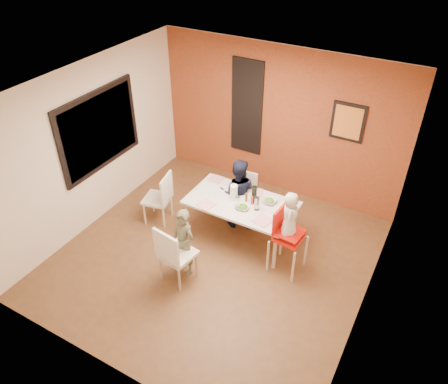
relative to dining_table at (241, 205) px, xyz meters
The scene contains 35 objects.
ground 0.90m from the dining_table, 101.50° to the right, with size 4.50×4.50×0.00m, color brown.
ceiling 2.16m from the dining_table, 101.50° to the right, with size 4.50×4.50×0.02m, color white.
wall_back 1.78m from the dining_table, 94.48° to the left, with size 4.50×0.02×2.70m, color #F0E1C7.
wall_front 2.96m from the dining_table, 92.53° to the right, with size 4.50×0.02×2.70m, color #F0E1C7.
wall_left 2.56m from the dining_table, 165.25° to the right, with size 0.02×4.50×2.70m, color #F0E1C7.
wall_right 2.32m from the dining_table, 16.42° to the right, with size 0.02×4.50×2.70m, color #F0E1C7.
brick_accent_wall 1.76m from the dining_table, 94.54° to the left, with size 4.50×0.02×2.70m, color maroon.
picture_window_frame 2.55m from the dining_table, 169.72° to the right, with size 0.05×1.70×1.30m, color black.
picture_window_pane 2.54m from the dining_table, 169.66° to the right, with size 0.02×1.55×1.15m, color black.
glassblock_strip 1.95m from the dining_table, 114.59° to the left, with size 0.55×0.03×1.70m, color silver.
glassblock_surround 1.94m from the dining_table, 114.66° to the left, with size 0.60×0.03×1.76m, color black.
art_print_frame 2.16m from the dining_table, 55.90° to the left, with size 0.54×0.03×0.64m, color black.
art_print_canvas 2.15m from the dining_table, 55.65° to the left, with size 0.44×0.01×0.54m, color orange.
dining_table is the anchor object (origin of this frame).
chair_near 1.39m from the dining_table, 105.78° to the right, with size 0.51×0.51×0.97m.
chair_far 0.58m from the dining_table, 112.61° to the left, with size 0.43×0.43×0.85m.
chair_left 1.39m from the dining_table, 168.45° to the right, with size 0.51×0.51×0.92m.
high_chair 0.93m from the dining_table, 18.92° to the right, with size 0.48×0.48×1.06m.
child_near 1.15m from the dining_table, 108.46° to the right, with size 0.40×0.26×1.10m, color brown.
child_far 0.34m from the dining_table, 126.71° to the left, with size 0.61×0.47×1.25m, color black.
toddler 1.02m from the dining_table, 18.60° to the right, with size 0.36×0.23×0.74m, color silver.
plate_near_left 0.56m from the dining_table, 142.85° to the right, with size 0.24×0.24×0.01m, color white.
plate_far_mid 0.35m from the dining_table, 75.00° to the left, with size 0.22×0.22×0.01m, color white.
plate_near_right 0.56m from the dining_table, 28.58° to the right, with size 0.24×0.24×0.01m, color white.
plate_far_left 0.75m from the dining_table, 151.98° to the left, with size 0.23×0.23×0.01m, color silver.
salad_bowl_a 0.19m from the dining_table, 55.46° to the right, with size 0.20×0.20×0.05m, color white.
salad_bowl_b 0.44m from the dining_table, 27.02° to the left, with size 0.22×0.22×0.05m, color white.
wine_bottle 0.29m from the dining_table, 24.15° to the left, with size 0.08×0.08×0.30m, color black.
wine_glass_a 0.25m from the dining_table, 82.08° to the right, with size 0.07×0.07×0.21m, color white.
wine_glass_b 0.34m from the dining_table, 11.20° to the right, with size 0.08×0.08×0.22m, color silver.
paper_towel_roll 0.24m from the dining_table, behind, with size 0.12×0.12×0.26m, color white.
condiment_red 0.22m from the dining_table, ahead, with size 0.04×0.04×0.14m, color red.
condiment_green 0.23m from the dining_table, 20.57° to the left, with size 0.04×0.04×0.14m, color #346C24.
condiment_brown 0.16m from the dining_table, 42.93° to the left, with size 0.04×0.04×0.15m, color brown.
sippy_cup 0.77m from the dining_table, ahead, with size 0.06×0.06×0.11m, color orange.
Camera 1 is at (2.55, -4.27, 4.77)m, focal length 35.00 mm.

